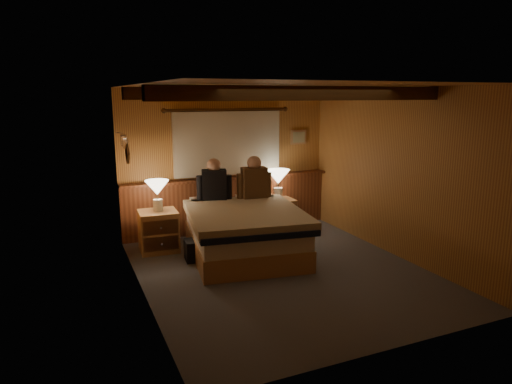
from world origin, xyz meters
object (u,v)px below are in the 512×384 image
nightstand_right (280,214)px  lamp_left (157,190)px  bed (244,231)px  nightstand_left (159,231)px  duffel_bag (203,249)px  person_left (214,183)px  lamp_right (278,178)px  person_right (254,180)px

nightstand_right → lamp_left: lamp_left is taller
bed → lamp_left: (-1.10, 0.68, 0.57)m
nightstand_left → duffel_bag: (0.49, -0.61, -0.15)m
lamp_left → duffel_bag: (0.48, -0.64, -0.78)m
nightstand_right → person_left: 1.42m
nightstand_left → nightstand_right: nightstand_left is taller
lamp_right → bed: bearing=-136.8°
nightstand_left → person_right: (1.53, -0.04, 0.66)m
lamp_left → duffel_bag: 1.11m
bed → person_right: (0.43, 0.61, 0.60)m
lamp_left → person_right: 1.52m
nightstand_left → lamp_left: bearing=68.2°
nightstand_right → lamp_right: bearing=122.2°
nightstand_right → person_left: bearing=-172.6°
bed → nightstand_right: bed is taller
nightstand_left → person_left: bearing=9.1°
lamp_left → nightstand_right: bearing=6.5°
person_left → lamp_left: bearing=-160.5°
bed → nightstand_left: size_ratio=3.65×
bed → duffel_bag: 0.65m
nightstand_left → person_right: person_right is taller
lamp_right → person_right: 0.68m
nightstand_left → person_left: person_left is taller
person_left → nightstand_left: bearing=-158.8°
lamp_right → person_right: (-0.59, -0.34, 0.07)m
nightstand_right → person_right: person_right is taller
nightstand_left → person_right: bearing=1.5°
bed → person_left: 0.98m
lamp_left → duffel_bag: size_ratio=0.89×
nightstand_left → lamp_left: lamp_left is taller
nightstand_right → duffel_bag: nightstand_right is taller
nightstand_right → person_left: (-1.23, -0.17, 0.68)m
bed → lamp_right: (1.01, 0.95, 0.54)m
nightstand_left → person_left: size_ratio=0.91×
lamp_left → person_right: size_ratio=0.66×
person_left → lamp_right: bearing=24.4°
duffel_bag → nightstand_right: bearing=34.2°
duffel_bag → lamp_left: bearing=132.8°
person_right → duffel_bag: 1.44m
person_right → duffel_bag: size_ratio=1.34×
lamp_left → duffel_bag: lamp_left is taller
nightstand_left → lamp_left: size_ratio=1.33×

